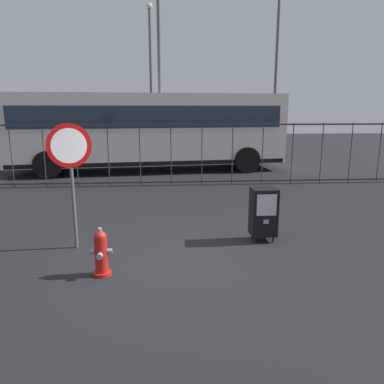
% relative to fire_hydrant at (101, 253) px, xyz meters
% --- Properties ---
extents(ground_plane, '(60.00, 60.00, 0.00)m').
position_rel_fire_hydrant_xyz_m(ground_plane, '(1.19, 0.43, -0.35)').
color(ground_plane, black).
extents(fire_hydrant, '(0.33, 0.32, 0.75)m').
position_rel_fire_hydrant_xyz_m(fire_hydrant, '(0.00, 0.00, 0.00)').
color(fire_hydrant, red).
rests_on(fire_hydrant, ground_plane).
extents(newspaper_box_primary, '(0.48, 0.42, 1.02)m').
position_rel_fire_hydrant_xyz_m(newspaper_box_primary, '(2.82, 1.31, 0.22)').
color(newspaper_box_primary, black).
rests_on(newspaper_box_primary, ground_plane).
extents(stop_sign, '(0.71, 0.31, 2.23)m').
position_rel_fire_hydrant_xyz_m(stop_sign, '(-0.64, 1.17, 1.25)').
color(stop_sign, '#4C4F54').
rests_on(stop_sign, ground_plane).
extents(fence_barrier, '(18.03, 0.04, 2.00)m').
position_rel_fire_hydrant_xyz_m(fence_barrier, '(1.19, 6.72, 0.67)').
color(fence_barrier, '#2D2D33').
rests_on(fence_barrier, ground_plane).
extents(bus_near, '(10.70, 3.61, 3.00)m').
position_rel_fire_hydrant_xyz_m(bus_near, '(0.38, 9.72, 1.36)').
color(bus_near, beige).
rests_on(bus_near, ground_plane).
extents(street_light_near_left, '(0.32, 0.32, 7.67)m').
position_rel_fire_hydrant_xyz_m(street_light_near_left, '(0.34, 15.43, 4.06)').
color(street_light_near_left, '#4C4F54').
rests_on(street_light_near_left, ground_plane).
extents(street_light_near_right, '(0.32, 0.32, 7.86)m').
position_rel_fire_hydrant_xyz_m(street_light_near_right, '(6.49, 13.45, 4.15)').
color(street_light_near_right, '#4C4F54').
rests_on(street_light_near_right, ground_plane).
extents(street_light_far_left, '(0.32, 0.32, 7.76)m').
position_rel_fire_hydrant_xyz_m(street_light_far_left, '(0.84, 10.16, 4.10)').
color(street_light_far_left, '#4C4F54').
rests_on(street_light_far_left, ground_plane).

